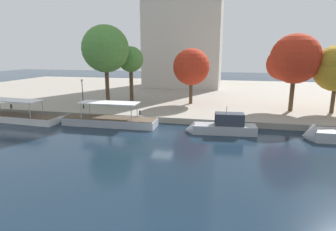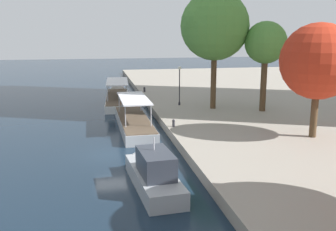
{
  "view_description": "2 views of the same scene",
  "coord_description": "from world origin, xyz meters",
  "px_view_note": "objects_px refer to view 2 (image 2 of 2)",
  "views": [
    {
      "loc": [
        7.76,
        -30.69,
        9.55
      ],
      "look_at": [
        0.38,
        1.5,
        2.05
      ],
      "focal_mm": 29.78,
      "sensor_mm": 36.0,
      "label": 1
    },
    {
      "loc": [
        29.45,
        -1.04,
        9.54
      ],
      "look_at": [
        -4.33,
        5.45,
        2.01
      ],
      "focal_mm": 41.26,
      "sensor_mm": 36.0,
      "label": 2
    }
  ],
  "objects_px": {
    "tour_boat_1": "(133,123)",
    "tree_5": "(212,26)",
    "motor_yacht_2": "(152,175)",
    "mooring_bollard_1": "(174,123)",
    "tree_4": "(265,43)",
    "tour_boat_0": "(118,99)",
    "lamp_post": "(180,81)",
    "mooring_bollard_0": "(144,89)",
    "tree_3": "(319,60)"
  },
  "relations": [
    {
      "from": "tour_boat_1",
      "to": "tree_5",
      "type": "xyz_separation_m",
      "value": [
        -3.59,
        9.21,
        9.77
      ]
    },
    {
      "from": "motor_yacht_2",
      "to": "mooring_bollard_1",
      "type": "height_order",
      "value": "motor_yacht_2"
    },
    {
      "from": "tree_4",
      "to": "tree_5",
      "type": "relative_size",
      "value": 0.75
    },
    {
      "from": "tour_boat_0",
      "to": "tree_5",
      "type": "bearing_deg",
      "value": -133.74
    },
    {
      "from": "motor_yacht_2",
      "to": "tree_4",
      "type": "xyz_separation_m",
      "value": [
        -16.89,
        14.98,
        7.61
      ]
    },
    {
      "from": "tree_5",
      "to": "tour_boat_1",
      "type": "bearing_deg",
      "value": -68.71
    },
    {
      "from": "motor_yacht_2",
      "to": "lamp_post",
      "type": "distance_m",
      "value": 23.11
    },
    {
      "from": "mooring_bollard_1",
      "to": "tree_5",
      "type": "distance_m",
      "value": 13.1
    },
    {
      "from": "tour_boat_0",
      "to": "mooring_bollard_1",
      "type": "bearing_deg",
      "value": -163.92
    },
    {
      "from": "mooring_bollard_0",
      "to": "tree_4",
      "type": "relative_size",
      "value": 0.07
    },
    {
      "from": "tour_boat_1",
      "to": "tour_boat_0",
      "type": "bearing_deg",
      "value": 1.87
    },
    {
      "from": "tour_boat_1",
      "to": "tree_4",
      "type": "bearing_deg",
      "value": -85.2
    },
    {
      "from": "mooring_bollard_0",
      "to": "tour_boat_0",
      "type": "bearing_deg",
      "value": -51.74
    },
    {
      "from": "tree_5",
      "to": "mooring_bollard_1",
      "type": "bearing_deg",
      "value": -37.41
    },
    {
      "from": "lamp_post",
      "to": "tree_5",
      "type": "xyz_separation_m",
      "value": [
        2.85,
        2.93,
        6.43
      ]
    },
    {
      "from": "mooring_bollard_0",
      "to": "tree_3",
      "type": "relative_size",
      "value": 0.07
    },
    {
      "from": "tour_boat_1",
      "to": "mooring_bollard_1",
      "type": "bearing_deg",
      "value": -140.61
    },
    {
      "from": "mooring_bollard_1",
      "to": "tree_5",
      "type": "relative_size",
      "value": 0.05
    },
    {
      "from": "tour_boat_0",
      "to": "motor_yacht_2",
      "type": "bearing_deg",
      "value": -175.83
    },
    {
      "from": "lamp_post",
      "to": "motor_yacht_2",
      "type": "bearing_deg",
      "value": -16.89
    },
    {
      "from": "tree_3",
      "to": "motor_yacht_2",
      "type": "bearing_deg",
      "value": -68.41
    },
    {
      "from": "tree_5",
      "to": "tree_4",
      "type": "bearing_deg",
      "value": 68.05
    },
    {
      "from": "tour_boat_0",
      "to": "mooring_bollard_0",
      "type": "bearing_deg",
      "value": -48.08
    },
    {
      "from": "mooring_bollard_1",
      "to": "tree_4",
      "type": "distance_m",
      "value": 14.32
    },
    {
      "from": "tour_boat_1",
      "to": "motor_yacht_2",
      "type": "distance_m",
      "value": 15.49
    },
    {
      "from": "tree_3",
      "to": "tree_5",
      "type": "bearing_deg",
      "value": -159.49
    },
    {
      "from": "tour_boat_1",
      "to": "lamp_post",
      "type": "relative_size",
      "value": 2.98
    },
    {
      "from": "mooring_bollard_0",
      "to": "mooring_bollard_1",
      "type": "bearing_deg",
      "value": -0.24
    },
    {
      "from": "motor_yacht_2",
      "to": "mooring_bollard_1",
      "type": "relative_size",
      "value": 12.21
    },
    {
      "from": "tour_boat_1",
      "to": "lamp_post",
      "type": "distance_m",
      "value": 9.59
    },
    {
      "from": "mooring_bollard_0",
      "to": "lamp_post",
      "type": "distance_m",
      "value": 11.74
    },
    {
      "from": "tour_boat_0",
      "to": "tour_boat_1",
      "type": "bearing_deg",
      "value": -173.74
    },
    {
      "from": "lamp_post",
      "to": "tree_4",
      "type": "relative_size",
      "value": 0.48
    },
    {
      "from": "tour_boat_0",
      "to": "lamp_post",
      "type": "relative_size",
      "value": 3.26
    },
    {
      "from": "motor_yacht_2",
      "to": "lamp_post",
      "type": "bearing_deg",
      "value": -21.75
    },
    {
      "from": "tree_5",
      "to": "mooring_bollard_0",
      "type": "bearing_deg",
      "value": -157.72
    },
    {
      "from": "mooring_bollard_0",
      "to": "tree_3",
      "type": "height_order",
      "value": "tree_3"
    },
    {
      "from": "motor_yacht_2",
      "to": "tour_boat_1",
      "type": "bearing_deg",
      "value": -6.27
    },
    {
      "from": "tree_4",
      "to": "tree_5",
      "type": "bearing_deg",
      "value": -111.95
    },
    {
      "from": "lamp_post",
      "to": "mooring_bollard_1",
      "type": "bearing_deg",
      "value": -15.42
    },
    {
      "from": "motor_yacht_2",
      "to": "tree_4",
      "type": "height_order",
      "value": "tree_4"
    },
    {
      "from": "mooring_bollard_0",
      "to": "tree_3",
      "type": "bearing_deg",
      "value": 21.42
    },
    {
      "from": "tree_3",
      "to": "tree_5",
      "type": "height_order",
      "value": "tree_5"
    },
    {
      "from": "mooring_bollard_0",
      "to": "motor_yacht_2",
      "type": "bearing_deg",
      "value": -6.67
    },
    {
      "from": "mooring_bollard_0",
      "to": "tree_4",
      "type": "bearing_deg",
      "value": 34.55
    },
    {
      "from": "tour_boat_0",
      "to": "tree_5",
      "type": "relative_size",
      "value": 1.16
    },
    {
      "from": "tree_4",
      "to": "tree_5",
      "type": "distance_m",
      "value": 6.11
    },
    {
      "from": "tour_boat_1",
      "to": "tree_5",
      "type": "relative_size",
      "value": 1.06
    },
    {
      "from": "mooring_bollard_0",
      "to": "tree_5",
      "type": "bearing_deg",
      "value": 22.28
    },
    {
      "from": "tour_boat_1",
      "to": "motor_yacht_2",
      "type": "height_order",
      "value": "motor_yacht_2"
    }
  ]
}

